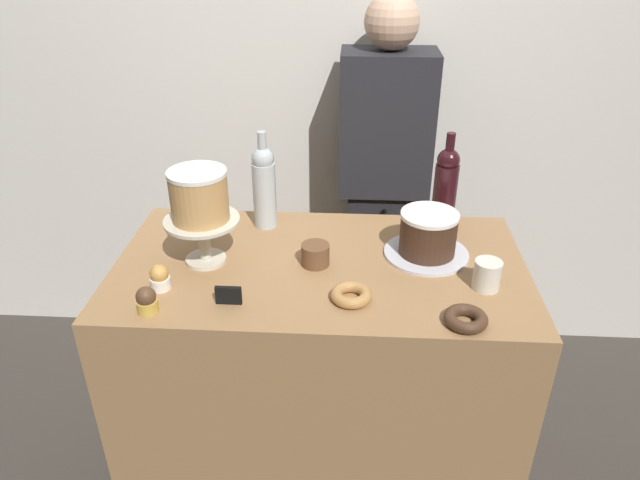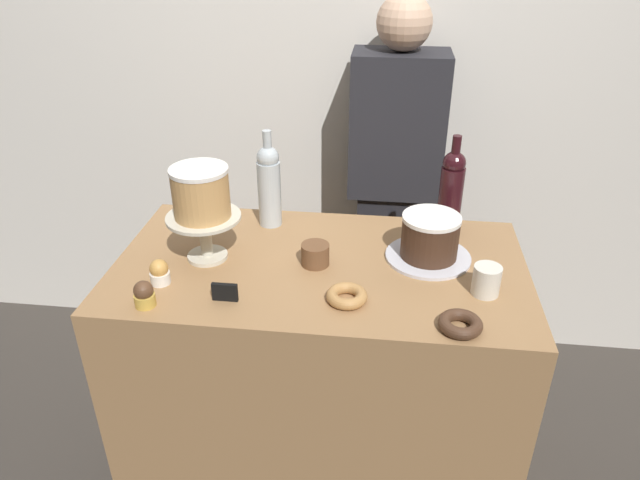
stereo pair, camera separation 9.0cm
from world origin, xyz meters
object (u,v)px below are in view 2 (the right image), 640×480
object	(u,v)px
wine_bottle_dark_red	(451,190)
coffee_cup_ceramic	(486,280)
white_layer_cake	(201,192)
wine_bottle_clear	(269,184)
cupcake_chocolate	(144,294)
donut_chocolate	(460,324)
price_sign_chalkboard	(225,292)
barista_figure	(393,193)
cake_stand_pedestal	(205,229)
donut_maple	(347,296)
cookie_stack	(315,255)
chocolate_round_cake	(430,236)
cupcake_caramel	(159,272)

from	to	relation	value
wine_bottle_dark_red	coffee_cup_ceramic	bearing A→B (deg)	-77.74
white_layer_cake	wine_bottle_clear	xyz separation A→B (m)	(0.15, 0.24, -0.07)
cupcake_chocolate	donut_chocolate	size ratio (longest dim) A/B	0.66
white_layer_cake	price_sign_chalkboard	xyz separation A→B (m)	(0.11, -0.21, -0.19)
price_sign_chalkboard	barista_figure	xyz separation A→B (m)	(0.45, 0.93, -0.11)
cake_stand_pedestal	donut_chocolate	xyz separation A→B (m)	(0.73, -0.27, -0.08)
donut_maple	cookie_stack	xyz separation A→B (m)	(-0.11, 0.18, 0.02)
cake_stand_pedestal	wine_bottle_dark_red	distance (m)	0.78
donut_maple	price_sign_chalkboard	distance (m)	0.33
cookie_stack	chocolate_round_cake	bearing A→B (deg)	12.57
chocolate_round_cake	price_sign_chalkboard	distance (m)	0.63
white_layer_cake	cookie_stack	distance (m)	0.38
price_sign_chalkboard	wine_bottle_dark_red	bearing A→B (deg)	37.58
cake_stand_pedestal	white_layer_cake	distance (m)	0.12
price_sign_chalkboard	cupcake_caramel	bearing A→B (deg)	163.17
wine_bottle_clear	wine_bottle_dark_red	distance (m)	0.59
price_sign_chalkboard	cake_stand_pedestal	bearing A→B (deg)	117.72
cupcake_caramel	donut_maple	bearing A→B (deg)	-2.77
cake_stand_pedestal	coffee_cup_ceramic	world-z (taller)	cake_stand_pedestal
donut_maple	barista_figure	xyz separation A→B (m)	(0.12, 0.90, -0.10)
coffee_cup_ceramic	wine_bottle_clear	bearing A→B (deg)	152.93
white_layer_cake	cupcake_chocolate	size ratio (longest dim) A/B	2.26
cupcake_chocolate	wine_bottle_clear	bearing A→B (deg)	64.54
wine_bottle_clear	price_sign_chalkboard	bearing A→B (deg)	-94.45
wine_bottle_clear	coffee_cup_ceramic	world-z (taller)	wine_bottle_clear
chocolate_round_cake	cupcake_chocolate	xyz separation A→B (m)	(-0.76, -0.34, -0.04)
cake_stand_pedestal	cupcake_chocolate	bearing A→B (deg)	-109.52
chocolate_round_cake	wine_bottle_clear	xyz separation A→B (m)	(-0.52, 0.17, 0.07)
donut_chocolate	coffee_cup_ceramic	distance (m)	0.19
chocolate_round_cake	cookie_stack	bearing A→B (deg)	-167.43
cupcake_caramel	barista_figure	size ratio (longest dim) A/B	0.05
cupcake_caramel	cookie_stack	bearing A→B (deg)	19.90
wine_bottle_clear	white_layer_cake	bearing A→B (deg)	-121.27
cupcake_caramel	coffee_cup_ceramic	xyz separation A→B (m)	(0.90, 0.06, 0.01)
chocolate_round_cake	cookie_stack	world-z (taller)	chocolate_round_cake
cake_stand_pedestal	donut_maple	xyz separation A→B (m)	(0.44, -0.18, -0.08)
wine_bottle_clear	cupcake_chocolate	distance (m)	0.57
price_sign_chalkboard	barista_figure	size ratio (longest dim) A/B	0.04
cupcake_chocolate	coffee_cup_ceramic	xyz separation A→B (m)	(0.90, 0.17, 0.01)
cake_stand_pedestal	wine_bottle_clear	size ratio (longest dim) A/B	0.68
wine_bottle_dark_red	price_sign_chalkboard	bearing A→B (deg)	-142.42
cupcake_chocolate	donut_chocolate	xyz separation A→B (m)	(0.82, -0.00, -0.02)
white_layer_cake	chocolate_round_cake	xyz separation A→B (m)	(0.66, 0.08, -0.14)
cupcake_chocolate	cookie_stack	xyz separation A→B (m)	(0.42, 0.26, -0.00)
cupcake_caramel	coffee_cup_ceramic	bearing A→B (deg)	3.50
cake_stand_pedestal	wine_bottle_dark_red	bearing A→B (deg)	19.85
coffee_cup_ceramic	wine_bottle_dark_red	bearing A→B (deg)	102.26
chocolate_round_cake	price_sign_chalkboard	size ratio (longest dim) A/B	2.48
wine_bottle_clear	cupcake_chocolate	bearing A→B (deg)	-115.46
cake_stand_pedestal	chocolate_round_cake	size ratio (longest dim) A/B	1.27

